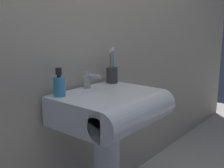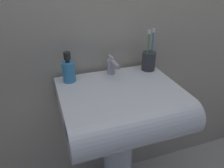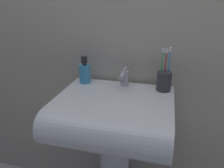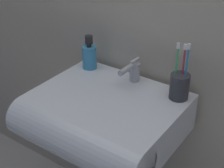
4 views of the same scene
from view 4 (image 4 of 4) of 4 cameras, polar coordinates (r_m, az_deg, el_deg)
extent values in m
cube|color=white|center=(1.32, -0.42, -4.79)|extent=(0.54, 0.40, 0.15)
cylinder|color=white|center=(1.20, -6.00, -9.19)|extent=(0.54, 0.15, 0.15)
cylinder|color=#B7B7BC|center=(1.36, 3.80, 2.02)|extent=(0.04, 0.04, 0.08)
cylinder|color=#B7B7BC|center=(1.31, 2.63, 2.62)|extent=(0.02, 0.11, 0.02)
cube|color=#B7B7BC|center=(1.34, 3.87, 3.92)|extent=(0.01, 0.06, 0.01)
cylinder|color=#38383D|center=(1.26, 11.15, -0.40)|extent=(0.07, 0.07, 0.10)
cylinder|color=#3FB266|center=(1.24, 10.56, 1.98)|extent=(0.01, 0.01, 0.18)
cube|color=white|center=(1.19, 11.00, 6.25)|extent=(0.01, 0.01, 0.02)
cylinder|color=#338CD8|center=(1.23, 12.15, 1.81)|extent=(0.01, 0.01, 0.18)
cube|color=white|center=(1.19, 12.66, 6.11)|extent=(0.01, 0.01, 0.02)
cylinder|color=#D83F4C|center=(1.25, 11.66, 2.01)|extent=(0.01, 0.01, 0.17)
cube|color=white|center=(1.21, 12.12, 6.05)|extent=(0.01, 0.01, 0.02)
cylinder|color=#3F99CC|center=(1.46, -3.78, 4.44)|extent=(0.06, 0.06, 0.10)
cylinder|color=#262628|center=(1.44, -3.85, 6.47)|extent=(0.02, 0.02, 0.01)
cylinder|color=#262628|center=(1.43, -3.88, 7.37)|extent=(0.03, 0.03, 0.03)
camera|label=1|loc=(1.77, -56.26, 6.78)|focal=45.00mm
camera|label=2|loc=(0.97, -49.85, 8.21)|focal=35.00mm
camera|label=3|loc=(0.48, -48.80, -11.79)|focal=35.00mm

